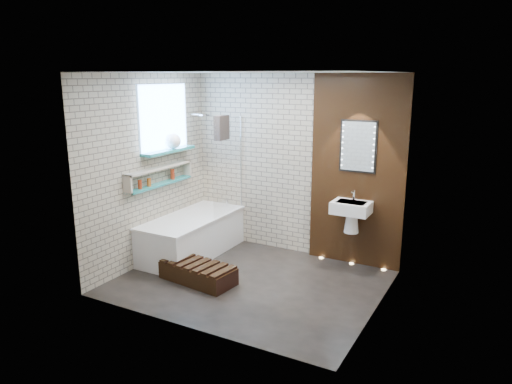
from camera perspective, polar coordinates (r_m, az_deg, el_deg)
The scene contains 15 objects.
ground at distance 6.22m, azimuth -0.67°, elevation -10.65°, with size 3.20×3.20×0.00m, color black.
room_shell at distance 5.80m, azimuth -0.71°, elevation 1.13°, with size 3.24×3.20×2.60m.
walnut_panel at distance 6.59m, azimuth 12.01°, elevation 2.36°, with size 1.30×0.06×2.60m, color black.
clerestory_window at distance 6.87m, azimuth -10.87°, elevation 7.94°, with size 0.18×1.00×0.94m.
display_niche at distance 6.80m, azimuth -11.41°, elevation 1.87°, with size 0.14×1.30×0.26m.
bathtub at distance 7.08m, azimuth -7.60°, elevation -5.12°, with size 0.79×1.74×0.70m.
bath_screen at distance 6.99m, azimuth -3.37°, elevation 3.11°, with size 0.01×0.78×1.40m, color white.
towel at distance 6.78m, azimuth -4.11°, elevation 7.64°, with size 0.10×0.26×0.34m, color black.
shower_head at distance 7.18m, azimuth -6.15°, elevation 9.14°, with size 0.18×0.18×0.02m, color silver.
washbasin at distance 6.53m, azimuth 11.28°, elevation -2.33°, with size 0.50×0.36×0.58m.
led_mirror at distance 6.50m, azimuth 12.06°, elevation 5.33°, with size 0.50×0.02×0.70m.
walnut_step at distance 6.24m, azimuth -6.93°, elevation -9.57°, with size 0.98×0.44×0.22m, color black.
niche_bottles at distance 6.77m, azimuth -11.68°, elevation 1.51°, with size 0.06×0.75×0.15m.
sill_vases at distance 6.93m, azimuth -9.83°, elevation 6.00°, with size 0.21×0.21×0.21m.
floor_uplights at distance 6.89m, azimuth 11.30°, elevation -8.35°, with size 0.96×0.06×0.01m.
Camera 1 is at (2.77, -4.94, 2.57)m, focal length 33.57 mm.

